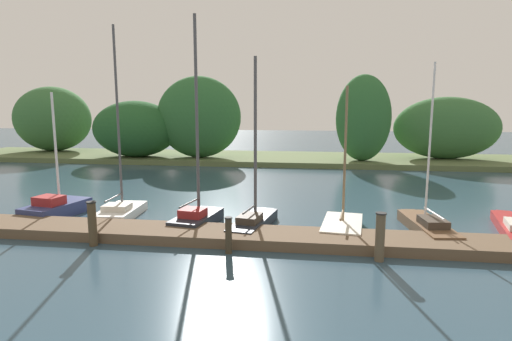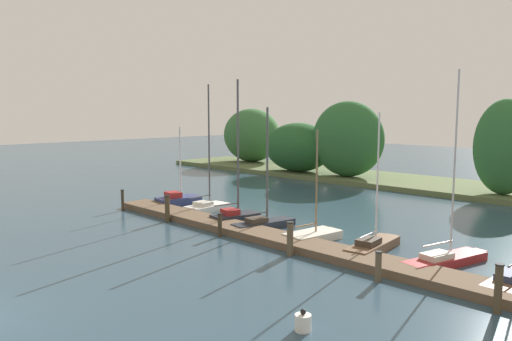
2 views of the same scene
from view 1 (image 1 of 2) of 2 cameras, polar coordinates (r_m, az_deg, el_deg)
name	(u,v)px [view 1 (image 1 of 2)]	position (r m, az deg, el deg)	size (l,w,h in m)	color
dock_pier	(301,239)	(13.83, 6.36, -9.46)	(24.12, 1.80, 0.35)	brown
far_shore	(220,129)	(34.64, -4.98, 5.75)	(62.04, 8.36, 6.98)	#56663D
sailboat_0	(58,207)	(19.12, -25.95, -4.56)	(1.85, 3.09, 5.10)	navy
sailboat_1	(121,207)	(17.93, -18.30, -4.92)	(1.53, 3.02, 7.71)	white
sailboat_2	(198,214)	(15.82, -8.16, -5.97)	(1.58, 2.94, 7.81)	#232833
sailboat_3	(254,218)	(15.39, -0.27, -6.72)	(1.53, 3.76, 6.31)	#232833
sailboat_4	(343,225)	(15.36, 11.99, -7.39)	(1.70, 3.07, 5.25)	silver
sailboat_5	(426,224)	(16.18, 22.70, -6.94)	(1.44, 3.97, 6.06)	brown
mooring_piling_1	(92,223)	(14.46, -21.88, -6.88)	(0.31, 0.31, 1.48)	#4C3D28
mooring_piling_2	(229,235)	(12.81, -3.85, -9.00)	(0.24, 0.24, 1.16)	#3D3323
mooring_piling_3	(380,237)	(12.66, 16.93, -8.85)	(0.32, 0.32, 1.47)	brown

